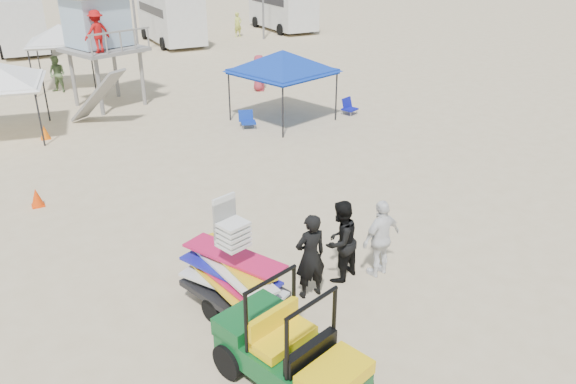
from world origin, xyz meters
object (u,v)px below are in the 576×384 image
man_left (310,256)px  utility_cart (290,344)px  surf_trailer (233,270)px  lifeguard_tower (98,26)px  canopy_blue (283,54)px

man_left → utility_cart: bearing=53.5°
utility_cart → man_left: (1.52, 2.03, 0.06)m
surf_trailer → man_left: (1.51, -0.30, 0.05)m
utility_cart → surf_trailer: surf_trailer is taller
lifeguard_tower → canopy_blue: size_ratio=1.13×
utility_cart → surf_trailer: bearing=89.8°
man_left → canopy_blue: bearing=-114.3°
man_left → lifeguard_tower: (-0.72, 15.96, 2.35)m
lifeguard_tower → canopy_blue: (5.57, -5.35, -0.70)m
utility_cart → canopy_blue: 14.26m
utility_cart → surf_trailer: (0.01, 2.33, 0.02)m
utility_cart → canopy_blue: canopy_blue is taller
utility_cart → man_left: man_left is taller
utility_cart → man_left: bearing=53.2°
man_left → lifeguard_tower: lifeguard_tower is taller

